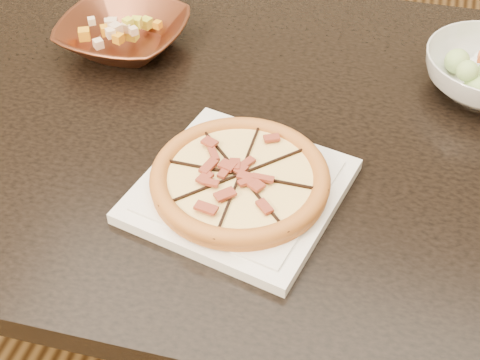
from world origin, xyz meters
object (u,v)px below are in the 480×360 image
Objects in this scene: bronze_bowl at (124,34)px; dining_table at (221,159)px; pizza at (240,178)px; plate at (240,190)px.

dining_table is at bearing -31.38° from bronze_bowl.
pizza is 1.12× the size of bronze_bowl.
plate is 0.02m from pizza.
bronze_bowl is at bearing 135.22° from plate.
plate is 1.40× the size of bronze_bowl.
plate is at bearing -44.78° from bronze_bowl.
plate is 1.25× the size of pizza.
pizza is (0.09, -0.17, 0.13)m from dining_table.
bronze_bowl reaches higher than dining_table.
dining_table is 6.35× the size of bronze_bowl.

